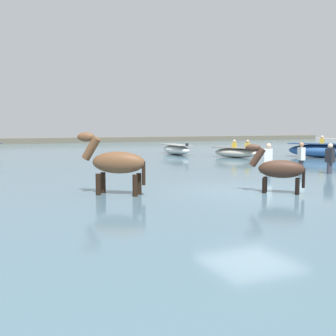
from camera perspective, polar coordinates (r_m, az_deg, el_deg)
The scene contains 11 objects.
ground_plane at distance 11.94m, azimuth 11.39°, elevation -5.36°, with size 120.00×120.00×0.00m, color gray.
water_surface at distance 20.75m, azimuth -5.07°, elevation -0.01°, with size 90.00×90.00×0.43m, color #476675.
horse_lead_bay at distance 11.24m, azimuth -7.29°, elevation 0.50°, with size 1.76×1.46×2.13m.
horse_trailing_dark_bay at distance 11.85m, azimuth 15.10°, elevation -0.34°, with size 1.40×1.33×1.79m.
boat_near_port at distance 26.69m, azimuth 20.50°, elevation 2.30°, with size 3.44×4.03×1.32m.
boat_distant_east at distance 25.26m, azimuth 9.34°, elevation 2.16°, with size 2.14×3.04×1.09m.
boat_far_offshore at distance 27.77m, azimuth 1.13°, elevation 2.59°, with size 1.33×3.70×0.81m.
person_wading_close at distance 16.67m, azimuth 13.74°, elevation 0.72°, with size 0.38×0.35×1.63m.
person_wading_mid at distance 18.20m, azimuth 17.98°, elevation 1.01°, with size 0.27×0.36×1.63m.
person_onlooker_left at distance 17.40m, azimuth 21.51°, elevation 0.69°, with size 0.22×0.33×1.63m.
far_shoreline at distance 49.53m, azimuth -16.69°, elevation 3.43°, with size 80.00×2.40×1.05m, color #605B4C.
Camera 1 is at (-6.94, -9.45, 2.26)m, focal length 43.94 mm.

